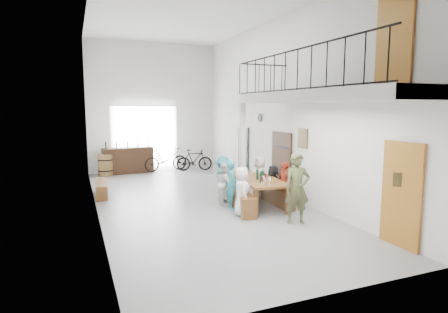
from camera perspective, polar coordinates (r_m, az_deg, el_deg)
name	(u,v)px	position (r m, az deg, el deg)	size (l,w,h in m)	color
floor	(196,202)	(11.11, -4.36, -6.88)	(12.00, 12.00, 0.00)	slate
room_walls	(194,79)	(10.80, -4.56, 11.71)	(12.00, 12.00, 12.00)	white
gateway_portal	(145,139)	(16.51, -11.98, 2.63)	(2.80, 0.08, 2.80)	white
right_wall_decor	(312,145)	(10.33, 13.22, 1.66)	(0.07, 8.28, 5.07)	#8F5819
balcony	(319,98)	(8.84, 14.31, 8.60)	(1.52, 5.62, 4.00)	silver
tasting_table	(257,181)	(10.58, 5.04, -3.70)	(1.30, 2.63, 0.79)	brown
bench_inner	(239,199)	(10.34, 2.36, -6.46)	(0.37, 2.29, 0.53)	brown
bench_wall	(273,194)	(11.02, 7.47, -5.74)	(0.28, 2.13, 0.49)	brown
tableware	(259,175)	(10.23, 5.28, -2.80)	(0.48, 1.78, 0.35)	black
side_bench	(102,189)	(12.37, -18.12, -4.70)	(0.34, 1.57, 0.44)	brown
oak_barrel	(106,165)	(15.88, -17.61, -1.25)	(0.59, 0.59, 0.87)	olive
serving_counter	(128,160)	(16.21, -14.41, -0.58)	(2.06, 0.57, 1.09)	#351F13
counter_bottles	(127,144)	(16.14, -14.50, 1.83)	(1.81, 0.25, 0.28)	black
guest_left_a	(242,192)	(9.57, 2.74, -5.35)	(0.62, 0.40, 1.26)	white
guest_left_b	(232,185)	(10.20, 1.16, -4.30)	(0.49, 0.32, 1.34)	teal
guest_left_c	(224,183)	(10.71, 0.07, -4.10)	(0.59, 0.46, 1.21)	white
guest_left_d	(223,179)	(11.04, -0.16, -3.40)	(0.86, 0.50, 1.34)	teal
guest_right_a	(285,185)	(10.47, 9.25, -4.23)	(0.76, 0.32, 1.29)	#AA311D
guest_right_b	(273,184)	(10.99, 7.43, -4.14)	(1.02, 0.33, 1.10)	black
guest_right_c	(260,177)	(11.50, 5.49, -3.12)	(0.63, 0.41, 1.29)	white
host_standing	(297,189)	(9.08, 11.09, -4.82)	(0.61, 0.40, 1.69)	#444828
potted_plant	(265,186)	(12.27, 6.21, -4.53)	(0.38, 0.33, 0.42)	#1D4E19
bicycle_near	(166,159)	(16.44, -8.87, -0.45)	(0.67, 1.93, 1.01)	black
bicycle_far	(194,160)	(16.39, -4.55, -0.54)	(0.44, 1.56, 0.94)	black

